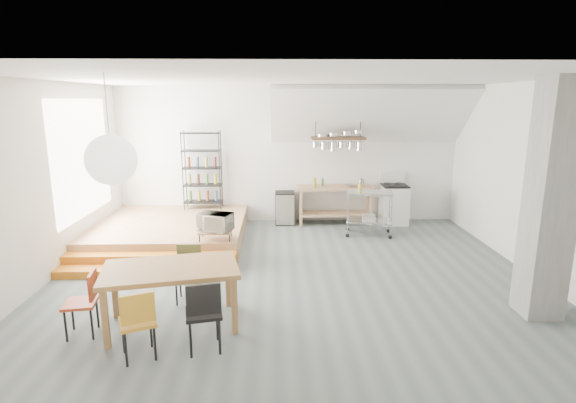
{
  "coord_description": "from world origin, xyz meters",
  "views": [
    {
      "loc": [
        -0.3,
        -7.13,
        2.9
      ],
      "look_at": [
        -0.08,
        0.8,
        1.09
      ],
      "focal_mm": 28.0,
      "sensor_mm": 36.0,
      "label": 1
    }
  ],
  "objects_px": {
    "dining_table": "(171,273)",
    "mini_fridge": "(285,208)",
    "stove": "(394,204)",
    "rolling_cart": "(369,207)"
  },
  "relations": [
    {
      "from": "dining_table",
      "to": "mini_fridge",
      "type": "relative_size",
      "value": 2.4
    },
    {
      "from": "stove",
      "to": "mini_fridge",
      "type": "height_order",
      "value": "stove"
    },
    {
      "from": "dining_table",
      "to": "rolling_cart",
      "type": "distance_m",
      "value": 5.17
    },
    {
      "from": "stove",
      "to": "mini_fridge",
      "type": "distance_m",
      "value": 2.59
    },
    {
      "from": "mini_fridge",
      "to": "dining_table",
      "type": "bearing_deg",
      "value": -107.75
    },
    {
      "from": "stove",
      "to": "rolling_cart",
      "type": "height_order",
      "value": "stove"
    },
    {
      "from": "rolling_cart",
      "to": "mini_fridge",
      "type": "xyz_separation_m",
      "value": [
        -1.81,
        0.97,
        -0.24
      ]
    },
    {
      "from": "rolling_cart",
      "to": "mini_fridge",
      "type": "relative_size",
      "value": 1.37
    },
    {
      "from": "rolling_cart",
      "to": "stove",
      "type": "bearing_deg",
      "value": 59.58
    },
    {
      "from": "dining_table",
      "to": "rolling_cart",
      "type": "xyz_separation_m",
      "value": [
        3.37,
        3.92,
        -0.09
      ]
    }
  ]
}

